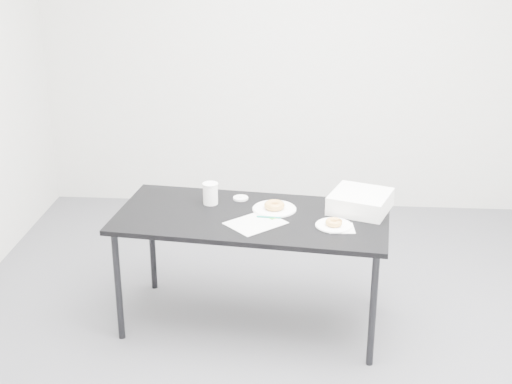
# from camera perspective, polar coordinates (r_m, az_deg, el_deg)

# --- Properties ---
(floor) EXTENTS (4.00, 4.00, 0.00)m
(floor) POSITION_cam_1_polar(r_m,az_deg,el_deg) (4.23, 1.98, -11.22)
(floor) COLOR #4C4C51
(floor) RESTS_ON ground
(wall_back) EXTENTS (4.00, 0.02, 2.70)m
(wall_back) POSITION_cam_1_polar(r_m,az_deg,el_deg) (5.64, 3.05, 11.89)
(wall_back) COLOR silver
(wall_back) RESTS_ON floor
(table) EXTENTS (1.60, 0.88, 0.70)m
(table) POSITION_cam_1_polar(r_m,az_deg,el_deg) (4.03, -0.34, -2.56)
(table) COLOR black
(table) RESTS_ON floor
(scorecard) EXTENTS (0.37, 0.37, 0.00)m
(scorecard) POSITION_cam_1_polar(r_m,az_deg,el_deg) (3.91, -0.04, -2.50)
(scorecard) COLOR white
(scorecard) RESTS_ON table
(logo_patch) EXTENTS (0.07, 0.07, 0.00)m
(logo_patch) POSITION_cam_1_polar(r_m,az_deg,el_deg) (3.98, 1.33, -2.03)
(logo_patch) COLOR green
(logo_patch) RESTS_ON scorecard
(pen) EXTENTS (0.14, 0.02, 0.01)m
(pen) POSITION_cam_1_polar(r_m,az_deg,el_deg) (3.97, 1.03, -2.02)
(pen) COLOR #0B806C
(pen) RESTS_ON scorecard
(napkin) EXTENTS (0.15, 0.15, 0.00)m
(napkin) POSITION_cam_1_polar(r_m,az_deg,el_deg) (3.88, 6.81, -2.89)
(napkin) COLOR white
(napkin) RESTS_ON table
(plate_near) EXTENTS (0.20, 0.20, 0.01)m
(plate_near) POSITION_cam_1_polar(r_m,az_deg,el_deg) (3.89, 6.25, -2.67)
(plate_near) COLOR white
(plate_near) RESTS_ON napkin
(donut_near) EXTENTS (0.10, 0.10, 0.03)m
(donut_near) POSITION_cam_1_polar(r_m,az_deg,el_deg) (3.89, 6.26, -2.43)
(donut_near) COLOR #E09647
(donut_near) RESTS_ON plate_near
(plate_far) EXTENTS (0.25, 0.25, 0.01)m
(plate_far) POSITION_cam_1_polar(r_m,az_deg,el_deg) (4.09, 1.48, -1.36)
(plate_far) COLOR white
(plate_far) RESTS_ON table
(donut_far) EXTENTS (0.15, 0.15, 0.04)m
(donut_far) POSITION_cam_1_polar(r_m,az_deg,el_deg) (4.08, 1.48, -1.07)
(donut_far) COLOR #E09647
(donut_far) RESTS_ON plate_far
(coffee_cup) EXTENTS (0.09, 0.09, 0.13)m
(coffee_cup) POSITION_cam_1_polar(r_m,az_deg,el_deg) (4.16, -3.67, -0.12)
(coffee_cup) COLOR white
(coffee_cup) RESTS_ON table
(cup_lid) EXTENTS (0.09, 0.09, 0.01)m
(cup_lid) POSITION_cam_1_polar(r_m,az_deg,el_deg) (4.24, -1.24, -0.49)
(cup_lid) COLOR white
(cup_lid) RESTS_ON table
(bakery_box) EXTENTS (0.40, 0.40, 0.11)m
(bakery_box) POSITION_cam_1_polar(r_m,az_deg,el_deg) (4.11, 8.35, -0.75)
(bakery_box) COLOR white
(bakery_box) RESTS_ON table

